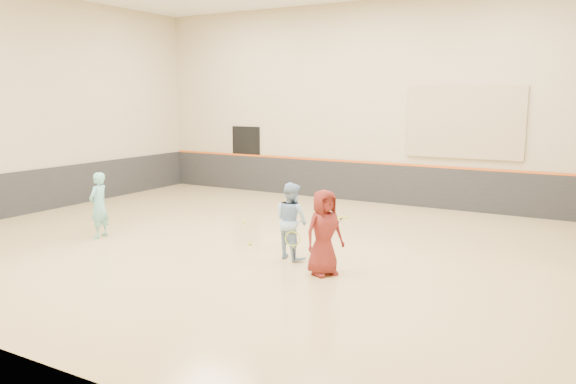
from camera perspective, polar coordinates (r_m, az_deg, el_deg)
The scene contains 14 objects.
room at distance 12.08m, azimuth -2.36°, elevation -1.71°, with size 15.04×12.04×6.22m.
wainscot_back at distance 17.39m, azimuth 8.14°, elevation 0.96°, with size 14.90×0.04×1.20m, color #232326.
wainscot_left at distance 17.23m, azimuth -23.91°, elevation 0.15°, with size 0.04×11.90×1.20m, color #232326.
accent_stripe at distance 17.30m, azimuth 8.18°, elevation 2.99°, with size 14.90×0.03×0.06m, color #D85914.
acoustic_panel at distance 16.37m, azimuth 17.48°, elevation 6.77°, with size 3.20×0.08×2.00m, color tan.
doorway at distance 19.43m, azimuth -4.26°, elevation 3.42°, with size 1.10×0.05×2.20m, color black.
girl at distance 13.51m, azimuth -18.67°, elevation -1.27°, with size 0.55×0.36×1.50m, color #75CBC9.
instructor at distance 11.13m, azimuth 0.35°, elevation -2.93°, with size 0.75×0.58×1.53m, color #95BDE7.
young_man at distance 10.12m, azimuth 3.68°, elevation -4.13°, with size 0.76×0.50×1.56m, color maroon.
held_racket at distance 10.86m, azimuth 0.47°, elevation -4.79°, with size 0.38×0.38×0.61m, color #A7BC29, non-canonical shape.
spare_racket at distance 15.09m, azimuth 5.52°, elevation -2.46°, with size 0.71×0.71×0.08m, color gold, non-canonical shape.
ball_under_racket at distance 12.29m, azimuth -3.87°, elevation -5.26°, with size 0.07×0.07×0.07m, color #C6D932.
ball_in_hand at distance 9.97m, azimuth 3.99°, elevation -2.73°, with size 0.07×0.07×0.07m, color yellow.
ball_beside_spare at distance 14.41m, azimuth -4.57°, elevation -3.05°, with size 0.07×0.07×0.07m, color yellow.
Camera 1 is at (6.30, -10.03, 3.18)m, focal length 35.00 mm.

